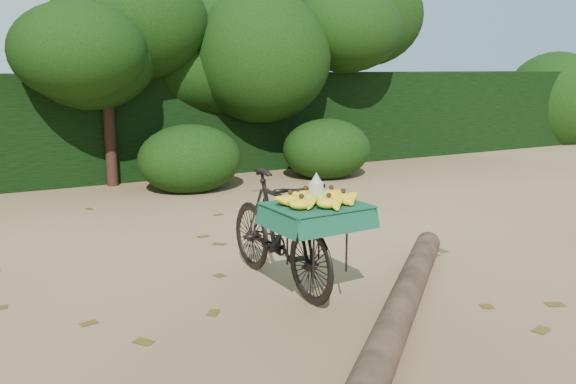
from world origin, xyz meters
TOP-DOWN VIEW (x-y plane):
  - ground at (0.00, 0.00)m, footprint 80.00×80.00m
  - vendor_bicycle at (0.80, -0.16)m, footprint 0.77×1.78m
  - fallen_log at (1.35, -1.20)m, footprint 2.64×2.49m
  - hedge_backdrop at (0.00, 6.30)m, footprint 26.00×1.80m
  - tree_row at (-0.65, 5.50)m, footprint 14.50×2.00m
  - bush_clumps at (0.50, 4.30)m, footprint 8.80×1.70m
  - leaf_litter at (0.00, 0.65)m, footprint 7.00×7.30m

SIDE VIEW (x-z plane):
  - ground at x=0.00m, z-range 0.00..0.00m
  - leaf_litter at x=0.00m, z-range 0.00..0.01m
  - fallen_log at x=1.35m, z-range 0.00..0.24m
  - bush_clumps at x=0.50m, z-range 0.00..0.90m
  - vendor_bicycle at x=0.80m, z-range 0.01..1.04m
  - hedge_backdrop at x=0.00m, z-range 0.00..1.80m
  - tree_row at x=-0.65m, z-range 0.00..4.00m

